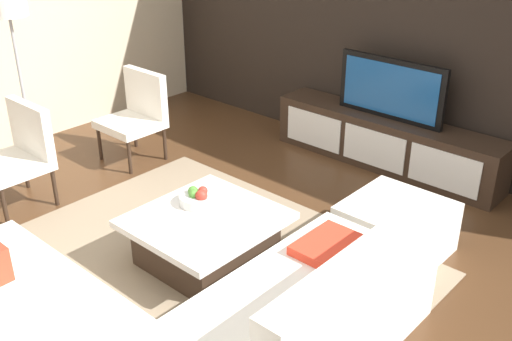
# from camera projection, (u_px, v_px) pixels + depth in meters

# --- Properties ---
(ground_plane) EXTENTS (14.00, 14.00, 0.00)m
(ground_plane) POSITION_uv_depth(u_px,v_px,m) (207.00, 273.00, 4.26)
(ground_plane) COLOR #4C301C
(feature_wall_back) EXTENTS (6.40, 0.12, 2.80)m
(feature_wall_back) POSITION_uv_depth(u_px,v_px,m) (415.00, 17.00, 5.45)
(feature_wall_back) COLOR black
(feature_wall_back) RESTS_ON ground
(area_rug) EXTENTS (2.99, 2.42, 0.01)m
(area_rug) POSITION_uv_depth(u_px,v_px,m) (197.00, 267.00, 4.32)
(area_rug) COLOR gray
(area_rug) RESTS_ON ground
(media_console) EXTENTS (2.31, 0.43, 0.50)m
(media_console) POSITION_uv_depth(u_px,v_px,m) (385.00, 142.00, 5.75)
(media_console) COLOR #332319
(media_console) RESTS_ON ground
(television) EXTENTS (1.08, 0.06, 0.57)m
(television) POSITION_uv_depth(u_px,v_px,m) (391.00, 89.00, 5.52)
(television) COLOR black
(television) RESTS_ON media_console
(sectional_couch) EXTENTS (2.40, 2.39, 0.82)m
(sectional_couch) POSITION_uv_depth(u_px,v_px,m) (157.00, 337.00, 3.25)
(sectional_couch) COLOR white
(sectional_couch) RESTS_ON ground
(coffee_table) EXTENTS (0.93, 0.99, 0.38)m
(coffee_table) POSITION_uv_depth(u_px,v_px,m) (206.00, 238.00, 4.30)
(coffee_table) COLOR #332319
(coffee_table) RESTS_ON ground
(accent_chair_near) EXTENTS (0.57, 0.53, 0.87)m
(accent_chair_near) POSITION_uv_depth(u_px,v_px,m) (20.00, 150.00, 5.00)
(accent_chair_near) COLOR #332319
(accent_chair_near) RESTS_ON ground
(floor_lamp) EXTENTS (0.34, 0.34, 1.77)m
(floor_lamp) POSITION_uv_depth(u_px,v_px,m) (8.00, 9.00, 5.20)
(floor_lamp) COLOR #A5A5AA
(floor_lamp) RESTS_ON ground
(ottoman) EXTENTS (0.70, 0.70, 0.40)m
(ottoman) POSITION_uv_depth(u_px,v_px,m) (395.00, 229.00, 4.42)
(ottoman) COLOR white
(ottoman) RESTS_ON ground
(fruit_bowl) EXTENTS (0.28, 0.28, 0.13)m
(fruit_bowl) POSITION_uv_depth(u_px,v_px,m) (198.00, 198.00, 4.37)
(fruit_bowl) COLOR silver
(fruit_bowl) RESTS_ON coffee_table
(accent_chair_far) EXTENTS (0.56, 0.51, 0.87)m
(accent_chair_far) POSITION_uv_depth(u_px,v_px,m) (137.00, 111.00, 5.84)
(accent_chair_far) COLOR #332319
(accent_chair_far) RESTS_ON ground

